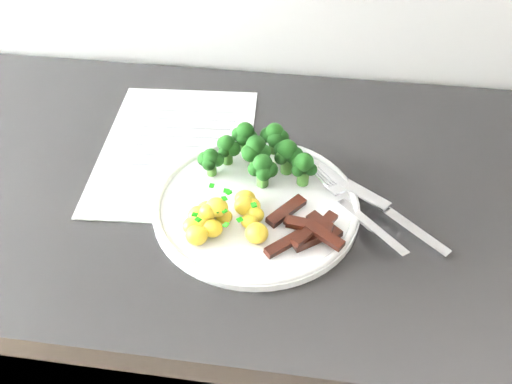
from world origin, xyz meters
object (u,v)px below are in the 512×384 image
broccoli (261,152)px  beef_strips (307,229)px  counter (291,352)px  knife (394,218)px  plate (256,204)px  potatoes (222,217)px  recipe_paper (177,147)px  fork (358,213)px

broccoli → beef_strips: size_ratio=1.49×
counter → knife: size_ratio=12.98×
plate → potatoes: size_ratio=2.54×
knife → counter: bearing=156.2°
recipe_paper → potatoes: (0.10, -0.16, 0.02)m
plate → fork: fork is taller
beef_strips → knife: size_ratio=0.62×
counter → beef_strips: (0.01, -0.10, 0.46)m
counter → potatoes: size_ratio=21.53×
counter → beef_strips: 0.47m
counter → recipe_paper: (-0.20, 0.06, 0.44)m
knife → broccoli: bearing=159.6°
potatoes → recipe_paper: bearing=122.6°
counter → beef_strips: beef_strips is taller
recipe_paper → fork: bearing=-24.0°
knife → potatoes: bearing=-169.2°
broccoli → potatoes: broccoli is taller
plate → fork: size_ratio=1.79×
counter → plate: size_ratio=8.48×
counter → recipe_paper: recipe_paper is taller
potatoes → beef_strips: size_ratio=0.98×
broccoli → potatoes: 0.12m
recipe_paper → knife: bearing=-19.7°
counter → beef_strips: size_ratio=21.07×
potatoes → knife: bearing=10.8°
fork → beef_strips: bearing=-149.4°
plate → fork: 0.14m
potatoes → knife: potatoes is taller
recipe_paper → potatoes: bearing=-57.4°
potatoes → fork: 0.18m
recipe_paper → beef_strips: beef_strips is taller
counter → fork: fork is taller
potatoes → beef_strips: potatoes is taller
beef_strips → knife: (0.11, 0.04, -0.01)m
knife → beef_strips: bearing=-158.3°
recipe_paper → fork: size_ratio=2.17×
plate → counter: bearing=38.7°
counter → potatoes: bearing=-136.9°
counter → fork: 0.47m
counter → fork: bearing=-39.6°
potatoes → knife: (0.22, 0.04, -0.01)m
counter → potatoes: potatoes is taller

